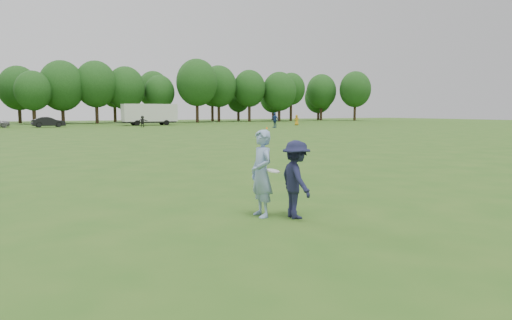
{
  "coord_description": "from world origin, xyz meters",
  "views": [
    {
      "loc": [
        -4.61,
        -7.69,
        2.21
      ],
      "look_at": [
        0.18,
        1.31,
        1.1
      ],
      "focal_mm": 32.0,
      "sensor_mm": 36.0,
      "label": 1
    }
  ],
  "objects_px": {
    "player_far_d": "(143,121)",
    "field_cone": "(267,128)",
    "defender": "(296,179)",
    "player_far_c": "(297,120)",
    "cargo_trailer": "(150,113)",
    "thrower": "(262,173)",
    "car_f": "(48,122)",
    "player_far_b": "(275,120)"
  },
  "relations": [
    {
      "from": "player_far_c",
      "to": "car_f",
      "type": "relative_size",
      "value": 0.39
    },
    {
      "from": "defender",
      "to": "field_cone",
      "type": "distance_m",
      "value": 45.64
    },
    {
      "from": "player_far_b",
      "to": "cargo_trailer",
      "type": "height_order",
      "value": "cargo_trailer"
    },
    {
      "from": "field_cone",
      "to": "cargo_trailer",
      "type": "relative_size",
      "value": 0.03
    },
    {
      "from": "player_far_d",
      "to": "cargo_trailer",
      "type": "height_order",
      "value": "cargo_trailer"
    },
    {
      "from": "player_far_c",
      "to": "car_f",
      "type": "bearing_deg",
      "value": 11.98
    },
    {
      "from": "field_cone",
      "to": "car_f",
      "type": "bearing_deg",
      "value": 140.35
    },
    {
      "from": "player_far_b",
      "to": "car_f",
      "type": "xyz_separation_m",
      "value": [
        -25.78,
        15.62,
        -0.31
      ]
    },
    {
      "from": "thrower",
      "to": "defender",
      "type": "xyz_separation_m",
      "value": [
        0.57,
        -0.44,
        -0.11
      ]
    },
    {
      "from": "player_far_c",
      "to": "field_cone",
      "type": "height_order",
      "value": "player_far_c"
    },
    {
      "from": "field_cone",
      "to": "thrower",
      "type": "bearing_deg",
      "value": -119.5
    },
    {
      "from": "car_f",
      "to": "field_cone",
      "type": "xyz_separation_m",
      "value": [
        22.78,
        -18.88,
        -0.53
      ]
    },
    {
      "from": "defender",
      "to": "player_far_d",
      "type": "relative_size",
      "value": 1.04
    },
    {
      "from": "defender",
      "to": "field_cone",
      "type": "height_order",
      "value": "defender"
    },
    {
      "from": "cargo_trailer",
      "to": "player_far_c",
      "type": "bearing_deg",
      "value": -29.12
    },
    {
      "from": "player_far_c",
      "to": "player_far_d",
      "type": "xyz_separation_m",
      "value": [
        -22.21,
        3.7,
        -0.03
      ]
    },
    {
      "from": "defender",
      "to": "player_far_c",
      "type": "distance_m",
      "value": 59.53
    },
    {
      "from": "player_far_d",
      "to": "field_cone",
      "type": "relative_size",
      "value": 5.15
    },
    {
      "from": "defender",
      "to": "car_f",
      "type": "distance_m",
      "value": 58.95
    },
    {
      "from": "player_far_b",
      "to": "cargo_trailer",
      "type": "relative_size",
      "value": 0.22
    },
    {
      "from": "defender",
      "to": "player_far_d",
      "type": "height_order",
      "value": "defender"
    },
    {
      "from": "player_far_d",
      "to": "car_f",
      "type": "bearing_deg",
      "value": 140.82
    },
    {
      "from": "thrower",
      "to": "player_far_c",
      "type": "height_order",
      "value": "thrower"
    },
    {
      "from": "thrower",
      "to": "player_far_d",
      "type": "xyz_separation_m",
      "value": [
        10.87,
        53.14,
        -0.14
      ]
    },
    {
      "from": "defender",
      "to": "player_far_b",
      "type": "relative_size",
      "value": 0.81
    },
    {
      "from": "field_cone",
      "to": "cargo_trailer",
      "type": "distance_m",
      "value": 22.41
    },
    {
      "from": "defender",
      "to": "thrower",
      "type": "bearing_deg",
      "value": 60.8
    },
    {
      "from": "defender",
      "to": "player_far_c",
      "type": "bearing_deg",
      "value": -24.81
    },
    {
      "from": "player_far_c",
      "to": "cargo_trailer",
      "type": "xyz_separation_m",
      "value": [
        -19.35,
        10.78,
        0.98
      ]
    },
    {
      "from": "player_far_c",
      "to": "field_cone",
      "type": "xyz_separation_m",
      "value": [
        -10.66,
        -9.81,
        -0.65
      ]
    },
    {
      "from": "player_far_c",
      "to": "defender",
      "type": "bearing_deg",
      "value": 84.06
    },
    {
      "from": "player_far_d",
      "to": "player_far_c",
      "type": "bearing_deg",
      "value": -23.06
    },
    {
      "from": "car_f",
      "to": "defender",
      "type": "bearing_deg",
      "value": 174.52
    },
    {
      "from": "car_f",
      "to": "field_cone",
      "type": "height_order",
      "value": "car_f"
    },
    {
      "from": "player_far_b",
      "to": "field_cone",
      "type": "height_order",
      "value": "player_far_b"
    },
    {
      "from": "cargo_trailer",
      "to": "player_far_b",
      "type": "bearing_deg",
      "value": -55.98
    },
    {
      "from": "player_far_b",
      "to": "player_far_d",
      "type": "xyz_separation_m",
      "value": [
        -14.56,
        10.25,
        -0.22
      ]
    },
    {
      "from": "player_far_d",
      "to": "car_f",
      "type": "distance_m",
      "value": 12.44
    },
    {
      "from": "thrower",
      "to": "car_f",
      "type": "xyz_separation_m",
      "value": [
        -0.35,
        58.51,
        -0.23
      ]
    },
    {
      "from": "thrower",
      "to": "defender",
      "type": "relative_size",
      "value": 1.13
    },
    {
      "from": "player_far_c",
      "to": "field_cone",
      "type": "bearing_deg",
      "value": 69.79
    },
    {
      "from": "defender",
      "to": "field_cone",
      "type": "relative_size",
      "value": 5.35
    }
  ]
}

